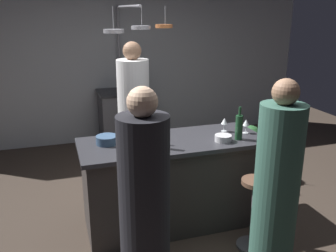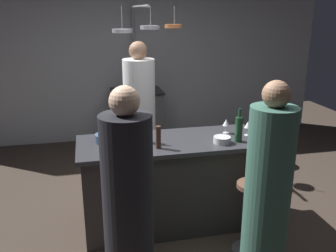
{
  "view_description": "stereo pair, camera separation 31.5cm",
  "coord_description": "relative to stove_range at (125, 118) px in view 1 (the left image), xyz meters",
  "views": [
    {
      "loc": [
        -1.06,
        -3.18,
        2.1
      ],
      "look_at": [
        0.0,
        0.15,
        1.0
      ],
      "focal_mm": 39.42,
      "sensor_mm": 36.0,
      "label": 1
    },
    {
      "loc": [
        -0.76,
        -3.26,
        2.1
      ],
      "look_at": [
        0.0,
        0.15,
        1.0
      ],
      "focal_mm": 39.42,
      "sensor_mm": 36.0,
      "label": 2
    }
  ],
  "objects": [
    {
      "name": "ground_plane",
      "position": [
        0.0,
        -2.45,
        -0.45
      ],
      "size": [
        9.0,
        9.0,
        0.0
      ],
      "primitive_type": "plane",
      "color": "#382D26"
    },
    {
      "name": "back_wall",
      "position": [
        0.0,
        0.4,
        0.85
      ],
      "size": [
        6.4,
        0.16,
        2.6
      ],
      "primitive_type": "cube",
      "color": "#9EA3A8",
      "rests_on": "ground_plane"
    },
    {
      "name": "kitchen_island",
      "position": [
        0.0,
        -2.45,
        0.01
      ],
      "size": [
        1.8,
        0.72,
        0.9
      ],
      "color": "#332D2B",
      "rests_on": "ground_plane"
    },
    {
      "name": "stove_range",
      "position": [
        0.0,
        0.0,
        0.0
      ],
      "size": [
        0.8,
        0.64,
        0.89
      ],
      "color": "#47474C",
      "rests_on": "ground_plane"
    },
    {
      "name": "chef",
      "position": [
        -0.17,
        -1.49,
        0.37
      ],
      "size": [
        0.37,
        0.37,
        1.77
      ],
      "color": "white",
      "rests_on": "ground_plane"
    },
    {
      "name": "bar_stool_right",
      "position": [
        0.57,
        -3.07,
        -0.07
      ],
      "size": [
        0.28,
        0.28,
        0.68
      ],
      "color": "#4C4C51",
      "rests_on": "ground_plane"
    },
    {
      "name": "guest_right",
      "position": [
        0.51,
        -3.44,
        0.32
      ],
      "size": [
        0.35,
        0.35,
        1.64
      ],
      "color": "#33594C",
      "rests_on": "ground_plane"
    },
    {
      "name": "bar_stool_left",
      "position": [
        -0.49,
        -3.07,
        -0.07
      ],
      "size": [
        0.28,
        0.28,
        0.68
      ],
      "color": "#4C4C51",
      "rests_on": "ground_plane"
    },
    {
      "name": "guest_left",
      "position": [
        -0.54,
        -3.46,
        0.32
      ],
      "size": [
        0.35,
        0.35,
        1.66
      ],
      "color": "black",
      "rests_on": "ground_plane"
    },
    {
      "name": "overhead_pot_rack",
      "position": [
        0.0,
        -0.58,
        1.23
      ],
      "size": [
        0.88,
        1.51,
        2.17
      ],
      "color": "gray",
      "rests_on": "ground_plane"
    },
    {
      "name": "potted_plant",
      "position": [
        1.6,
        -1.19,
        -0.15
      ],
      "size": [
        0.36,
        0.36,
        0.52
      ],
      "color": "brown",
      "rests_on": "ground_plane"
    },
    {
      "name": "pepper_mill",
      "position": [
        -0.16,
        -2.63,
        0.56
      ],
      "size": [
        0.05,
        0.05,
        0.21
      ],
      "primitive_type": "cylinder",
      "color": "#382319",
      "rests_on": "kitchen_island"
    },
    {
      "name": "wine_bottle_green",
      "position": [
        0.62,
        -2.62,
        0.58
      ],
      "size": [
        0.07,
        0.07,
        0.33
      ],
      "color": "#193D23",
      "rests_on": "kitchen_island"
    },
    {
      "name": "wine_bottle_amber",
      "position": [
        -0.44,
        -2.71,
        0.57
      ],
      "size": [
        0.07,
        0.07,
        0.29
      ],
      "color": "brown",
      "rests_on": "kitchen_island"
    },
    {
      "name": "wine_bottle_white",
      "position": [
        -0.28,
        -2.43,
        0.58
      ],
      "size": [
        0.07,
        0.07,
        0.32
      ],
      "color": "gray",
      "rests_on": "kitchen_island"
    },
    {
      "name": "wine_glass_by_chef",
      "position": [
        -0.37,
        -2.21,
        0.56
      ],
      "size": [
        0.07,
        0.07,
        0.15
      ],
      "color": "silver",
      "rests_on": "kitchen_island"
    },
    {
      "name": "wine_glass_near_left_guest",
      "position": [
        0.78,
        -2.47,
        0.56
      ],
      "size": [
        0.07,
        0.07,
        0.15
      ],
      "color": "silver",
      "rests_on": "kitchen_island"
    },
    {
      "name": "wine_glass_near_right_guest",
      "position": [
        0.59,
        -2.35,
        0.56
      ],
      "size": [
        0.07,
        0.07,
        0.15
      ],
      "color": "silver",
      "rests_on": "kitchen_island"
    },
    {
      "name": "mixing_bowl_blue",
      "position": [
        -0.62,
        -2.36,
        0.49
      ],
      "size": [
        0.2,
        0.2,
        0.08
      ],
      "primitive_type": "cylinder",
      "color": "#334C6B",
      "rests_on": "kitchen_island"
    },
    {
      "name": "mixing_bowl_steel",
      "position": [
        0.45,
        -2.62,
        0.48
      ],
      "size": [
        0.16,
        0.16,
        0.06
      ],
      "primitive_type": "cylinder",
      "color": "#B7B7BC",
      "rests_on": "kitchen_island"
    }
  ]
}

